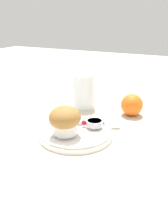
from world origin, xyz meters
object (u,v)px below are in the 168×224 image
Objects in this scene: muffin at (65,120)px; butter_knife at (86,122)px; orange_fruit at (132,105)px; juice_glass at (84,92)px.

muffin is 0.46× the size of butter_knife.
juice_glass is at bearing -178.93° from orange_fruit.
orange_fruit is at bearing 30.07° from butter_knife.
orange_fruit is (0.11, 0.24, -0.02)m from muffin.
juice_glass is (-0.06, 0.24, 0.00)m from muffin.
butter_knife is 0.18m from orange_fruit.
muffin reaches higher than butter_knife.
butter_knife is 0.18m from juice_glass.
muffin is 0.25m from juice_glass.
juice_glass reaches higher than orange_fruit.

